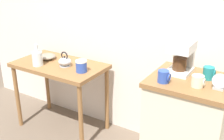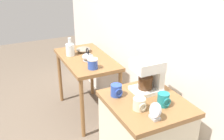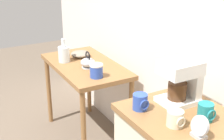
# 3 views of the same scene
# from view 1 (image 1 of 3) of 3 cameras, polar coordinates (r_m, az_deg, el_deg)

# --- Properties ---
(back_wall) EXTENTS (4.40, 0.10, 2.80)m
(back_wall) POSITION_cam_1_polar(r_m,az_deg,el_deg) (2.67, 6.69, 13.62)
(back_wall) COLOR silver
(back_wall) RESTS_ON ground_plane
(wooden_table) EXTENTS (0.95, 0.54, 0.76)m
(wooden_table) POSITION_cam_1_polar(r_m,az_deg,el_deg) (2.98, -10.62, -0.56)
(wooden_table) COLOR olive
(wooden_table) RESTS_ON ground_plane
(kitchen_counter) EXTENTS (0.62, 0.54, 0.93)m
(kitchen_counter) POSITION_cam_1_polar(r_m,az_deg,el_deg) (2.42, 14.81, -11.89)
(kitchen_counter) COLOR beige
(kitchen_counter) RESTS_ON ground_plane
(bowl_stoneware) EXTENTS (0.18, 0.18, 0.06)m
(bowl_stoneware) POSITION_cam_1_polar(r_m,az_deg,el_deg) (3.09, -13.10, 2.71)
(bowl_stoneware) COLOR gray
(bowl_stoneware) RESTS_ON wooden_table
(teakettle) EXTENTS (0.16, 0.13, 0.15)m
(teakettle) POSITION_cam_1_polar(r_m,az_deg,el_deg) (2.85, -9.58, 1.72)
(teakettle) COLOR #B2B5BA
(teakettle) RESTS_ON wooden_table
(glass_carafe_vase) EXTENTS (0.11, 0.11, 0.22)m
(glass_carafe_vase) POSITION_cam_1_polar(r_m,az_deg,el_deg) (2.92, -15.01, 2.37)
(glass_carafe_vase) COLOR silver
(glass_carafe_vase) RESTS_ON wooden_table
(canister_enamel) EXTENTS (0.11, 0.11, 0.11)m
(canister_enamel) POSITION_cam_1_polar(r_m,az_deg,el_deg) (2.68, -6.28, 0.79)
(canister_enamel) COLOR #2D4CAD
(canister_enamel) RESTS_ON wooden_table
(coffee_maker) EXTENTS (0.18, 0.22, 0.26)m
(coffee_maker) POSITION_cam_1_polar(r_m,az_deg,el_deg) (2.27, 14.03, 2.94)
(coffee_maker) COLOR white
(coffee_maker) RESTS_ON kitchen_counter
(mug_dark_teal) EXTENTS (0.09, 0.08, 0.10)m
(mug_dark_teal) POSITION_cam_1_polar(r_m,az_deg,el_deg) (2.22, 19.15, -0.60)
(mug_dark_teal) COLOR teal
(mug_dark_teal) RESTS_ON kitchen_counter
(mug_small_cream) EXTENTS (0.09, 0.09, 0.08)m
(mug_small_cream) POSITION_cam_1_polar(r_m,az_deg,el_deg) (2.07, 17.13, -2.17)
(mug_small_cream) COLOR beige
(mug_small_cream) RESTS_ON kitchen_counter
(mug_blue) EXTENTS (0.09, 0.08, 0.09)m
(mug_blue) POSITION_cam_1_polar(r_m,az_deg,el_deg) (2.08, 10.51, -1.31)
(mug_blue) COLOR #2D4CAD
(mug_blue) RESTS_ON kitchen_counter
(table_clock) EXTENTS (0.10, 0.05, 0.12)m
(table_clock) POSITION_cam_1_polar(r_m,az_deg,el_deg) (2.07, 21.09, -2.39)
(table_clock) COLOR #B2B5BA
(table_clock) RESTS_ON kitchen_counter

